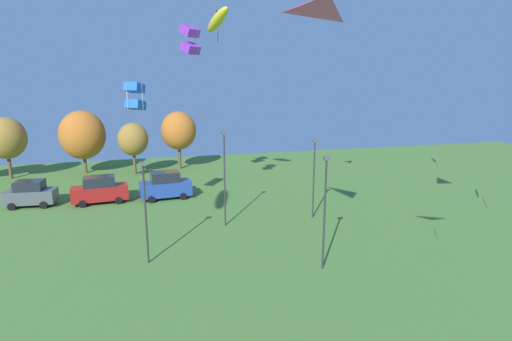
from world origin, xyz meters
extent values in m
pyramid|color=blue|center=(15.73, 38.57, 9.45)|extent=(1.66, 1.77, 0.06)
pyramid|color=#E54C93|center=(6.68, 19.81, 12.13)|extent=(2.48, 3.44, 0.69)
ellipsoid|color=yellow|center=(3.59, 35.44, 15.46)|extent=(1.73, 4.14, 2.16)
cube|color=black|center=(3.59, 35.44, 15.71)|extent=(0.21, 0.43, 1.07)
cylinder|color=black|center=(3.59, 35.44, 14.22)|extent=(0.09, 0.19, 0.99)
cube|color=purple|center=(1.64, 38.13, 14.88)|extent=(1.86, 1.91, 1.16)
cube|color=purple|center=(1.64, 38.13, 13.47)|extent=(1.86, 1.91, 1.16)
cylinder|color=blue|center=(1.04, 37.52, 14.17)|extent=(0.02, 0.02, 2.10)
cylinder|color=blue|center=(2.25, 37.52, 14.17)|extent=(0.02, 0.02, 2.10)
cylinder|color=blue|center=(1.04, 38.73, 14.17)|extent=(0.02, 0.02, 2.10)
cylinder|color=blue|center=(2.25, 38.73, 14.17)|extent=(0.02, 0.02, 2.10)
cube|color=blue|center=(-3.12, 32.38, 10.18)|extent=(1.57, 1.61, 0.83)
cube|color=blue|center=(-3.12, 32.38, 8.97)|extent=(1.57, 1.61, 0.83)
cylinder|color=white|center=(-3.65, 31.85, 9.58)|extent=(0.02, 0.02, 1.82)
cylinder|color=white|center=(-2.60, 31.85, 9.58)|extent=(0.02, 0.02, 1.82)
cylinder|color=white|center=(-3.65, 32.90, 9.58)|extent=(0.02, 0.02, 1.82)
cylinder|color=white|center=(-2.60, 32.90, 9.58)|extent=(0.02, 0.02, 1.82)
cube|color=#4C5156|center=(-12.42, 39.27, 0.90)|extent=(4.19, 2.21, 1.16)
cube|color=#1E232D|center=(-12.42, 39.27, 1.88)|extent=(2.37, 1.89, 0.81)
cylinder|color=black|center=(-11.27, 38.24, 0.32)|extent=(0.66, 0.28, 0.64)
cylinder|color=black|center=(-11.09, 40.06, 0.32)|extent=(0.66, 0.28, 0.64)
cylinder|color=black|center=(-13.76, 38.49, 0.32)|extent=(0.66, 0.28, 0.64)
cylinder|color=black|center=(-13.58, 40.30, 0.32)|extent=(0.66, 0.28, 0.64)
cube|color=maroon|center=(-6.72, 38.69, 0.94)|extent=(4.90, 2.24, 1.25)
cube|color=#1E232D|center=(-6.72, 38.69, 2.00)|extent=(2.75, 1.91, 0.87)
cylinder|color=black|center=(-5.17, 37.91, 0.32)|extent=(0.66, 0.27, 0.64)
cylinder|color=black|center=(-5.33, 39.73, 0.32)|extent=(0.66, 0.27, 0.64)
cylinder|color=black|center=(-8.11, 37.65, 0.32)|extent=(0.66, 0.27, 0.64)
cylinder|color=black|center=(-8.27, 39.48, 0.32)|extent=(0.66, 0.27, 0.64)
cube|color=#234299|center=(-1.02, 38.51, 0.98)|extent=(4.78, 2.31, 1.31)
cube|color=#1E232D|center=(-1.02, 38.51, 2.09)|extent=(2.69, 1.97, 0.92)
cylinder|color=black|center=(0.50, 37.70, 0.32)|extent=(0.66, 0.28, 0.64)
cylinder|color=black|center=(0.32, 39.59, 0.32)|extent=(0.66, 0.28, 0.64)
cylinder|color=black|center=(-2.36, 37.44, 0.32)|extent=(0.66, 0.28, 0.64)
cylinder|color=black|center=(-2.53, 39.33, 0.32)|extent=(0.66, 0.28, 0.64)
cylinder|color=#2D2D33|center=(9.95, 29.90, 3.02)|extent=(0.12, 0.12, 6.03)
cube|color=#4C4C51|center=(9.95, 29.90, 6.15)|extent=(0.36, 0.20, 0.24)
cylinder|color=#2D2D33|center=(6.86, 21.42, 3.19)|extent=(0.12, 0.12, 6.38)
cube|color=#4C4C51|center=(6.86, 21.42, 6.50)|extent=(0.36, 0.20, 0.24)
cylinder|color=#2D2D33|center=(2.88, 29.99, 3.43)|extent=(0.12, 0.12, 6.85)
cube|color=#4C4C51|center=(2.88, 29.99, 6.97)|extent=(0.36, 0.20, 0.24)
cylinder|color=#2D2D33|center=(-2.82, 24.96, 2.95)|extent=(0.12, 0.12, 5.91)
cube|color=#4C4C51|center=(-2.82, 24.96, 6.03)|extent=(0.36, 0.20, 0.24)
cylinder|color=brown|center=(-17.31, 51.37, 1.51)|extent=(0.36, 0.36, 3.01)
ellipsoid|color=olive|center=(-17.31, 51.37, 4.59)|extent=(4.20, 4.20, 4.62)
cylinder|color=brown|center=(-9.61, 52.23, 1.31)|extent=(0.36, 0.36, 2.62)
ellipsoid|color=#BC6623|center=(-9.61, 52.23, 4.56)|extent=(5.19, 5.19, 5.71)
cylinder|color=brown|center=(-3.91, 50.06, 1.42)|extent=(0.36, 0.36, 2.84)
ellipsoid|color=olive|center=(-3.91, 50.06, 4.14)|extent=(3.46, 3.46, 3.81)
cylinder|color=brown|center=(1.47, 51.61, 1.60)|extent=(0.36, 0.36, 3.20)
ellipsoid|color=#BC6623|center=(1.47, 51.61, 4.80)|extent=(4.27, 4.27, 4.69)
camera|label=1|loc=(-2.64, 1.91, 10.48)|focal=28.00mm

